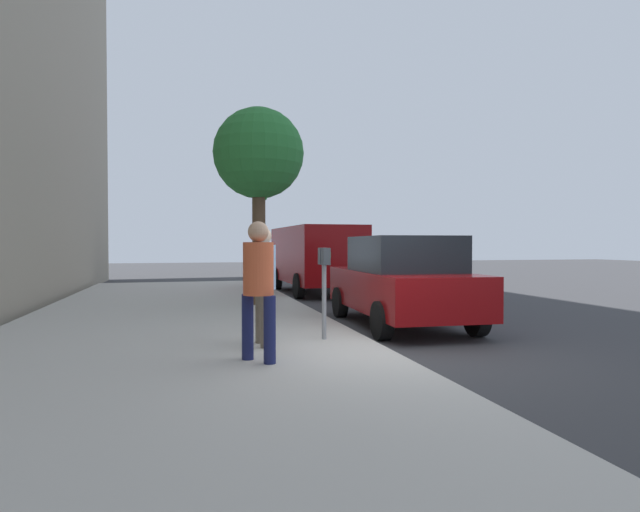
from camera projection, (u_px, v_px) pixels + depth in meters
name	position (u px, v px, depth m)	size (l,w,h in m)	color
ground_plane	(384.00, 356.00, 7.54)	(80.00, 80.00, 0.00)	#38383A
sidewalk_slab	(168.00, 362.00, 6.80)	(28.00, 6.00, 0.15)	#B7B2A8
parking_meter	(324.00, 273.00, 8.03)	(0.36, 0.12, 1.41)	gray
pedestrian_at_meter	(263.00, 276.00, 7.54)	(0.52, 0.37, 1.71)	#726656
pedestrian_bystander	(258.00, 279.00, 6.49)	(0.45, 0.39, 1.75)	#191E4C
parked_sedan_near	(402.00, 281.00, 10.28)	(4.47, 2.10, 1.77)	maroon
parked_van_far	(315.00, 255.00, 17.27)	(5.24, 2.21, 2.18)	maroon
street_tree	(259.00, 156.00, 12.63)	(2.19, 2.19, 4.77)	brown
traffic_signal	(258.00, 213.00, 16.21)	(0.24, 0.44, 3.60)	black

